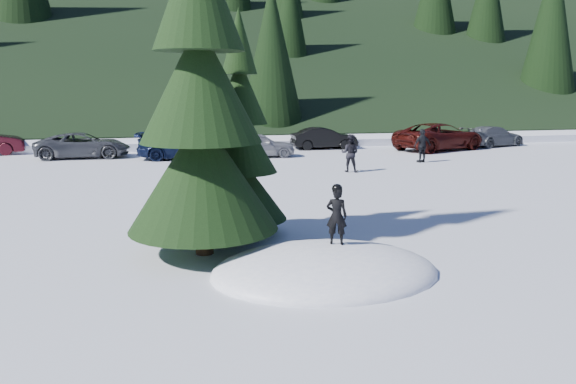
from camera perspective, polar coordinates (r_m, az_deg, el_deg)
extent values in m
plane|color=white|center=(11.05, 3.77, -8.21)|extent=(200.00, 200.00, 0.00)
ellipsoid|color=white|center=(11.05, 3.77, -8.21)|extent=(4.48, 3.52, 0.96)
cylinder|color=black|center=(12.21, -8.54, -3.05)|extent=(0.38, 0.38, 1.40)
cone|color=black|center=(12.00, -8.68, 2.02)|extent=(3.20, 3.20, 2.46)
cone|color=black|center=(11.87, -8.94, 10.93)|extent=(2.54, 2.54, 2.46)
cylinder|color=black|center=(13.70, -4.73, -2.32)|extent=(0.26, 0.26, 1.00)
cone|color=black|center=(13.57, -4.77, 0.40)|extent=(2.20, 2.20, 1.52)
cone|color=black|center=(13.42, -4.85, 5.24)|extent=(1.75, 1.75, 1.52)
cone|color=black|center=(13.36, -4.93, 10.15)|extent=(1.29, 1.29, 1.52)
cone|color=black|center=(13.40, -5.01, 15.08)|extent=(0.84, 0.84, 1.52)
imported|color=black|center=(11.16, 4.96, -2.43)|extent=(0.49, 0.41, 1.14)
imported|color=black|center=(23.88, 6.32, 3.94)|extent=(0.97, 0.90, 1.59)
imported|color=black|center=(27.51, 13.48, 4.60)|extent=(0.99, 0.56, 1.60)
imported|color=#424449|center=(30.32, -20.11, 4.48)|extent=(4.63, 2.20, 1.28)
imported|color=black|center=(28.46, -10.38, 4.68)|extent=(4.90, 2.41, 1.37)
imported|color=gray|center=(28.75, -3.09, 4.81)|extent=(3.82, 1.65, 1.28)
imported|color=black|center=(32.64, 3.67, 5.47)|extent=(3.78, 1.33, 1.24)
imported|color=#370D0A|center=(33.15, 15.11, 5.46)|extent=(6.06, 4.33, 1.53)
imported|color=#505458|center=(36.25, 20.11, 5.35)|extent=(4.54, 2.93, 1.22)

